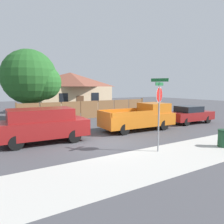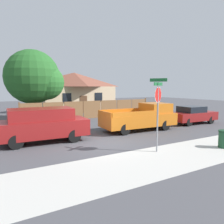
# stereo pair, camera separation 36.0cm
# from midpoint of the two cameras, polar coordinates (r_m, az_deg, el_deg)

# --- Properties ---
(ground_plane) EXTENTS (80.00, 80.00, 0.00)m
(ground_plane) POSITION_cam_midpoint_polar(r_m,az_deg,el_deg) (11.99, -3.20, -8.10)
(ground_plane) COLOR #47474C
(sidewalk_strip) EXTENTS (36.00, 3.20, 0.01)m
(sidewalk_strip) POSITION_cam_midpoint_polar(r_m,az_deg,el_deg) (9.13, 8.01, -12.89)
(sidewalk_strip) COLOR beige
(sidewalk_strip) RESTS_ON ground
(wooden_fence) EXTENTS (13.28, 0.12, 1.78)m
(wooden_fence) POSITION_cam_midpoint_polar(r_m,az_deg,el_deg) (21.29, -6.38, 0.64)
(wooden_fence) COLOR brown
(wooden_fence) RESTS_ON ground
(house) EXTENTS (9.40, 6.22, 4.82)m
(house) POSITION_cam_midpoint_polar(r_m,az_deg,el_deg) (28.16, -11.10, 5.38)
(house) COLOR beige
(house) RESTS_ON ground
(oak_tree) EXTENTS (5.13, 4.89, 6.37)m
(oak_tree) POSITION_cam_midpoint_polar(r_m,az_deg,el_deg) (21.14, -20.60, 8.30)
(oak_tree) COLOR brown
(oak_tree) RESTS_ON ground
(red_suv) EXTENTS (4.84, 2.21, 1.88)m
(red_suv) POSITION_cam_midpoint_polar(r_m,az_deg,el_deg) (12.52, -18.47, -3.08)
(red_suv) COLOR maroon
(red_suv) RESTS_ON ground
(orange_pickup) EXTENTS (5.42, 2.32, 1.86)m
(orange_pickup) POSITION_cam_midpoint_polar(r_m,az_deg,el_deg) (15.54, 6.71, -1.39)
(orange_pickup) COLOR orange
(orange_pickup) RESTS_ON ground
(parked_sedan) EXTENTS (4.13, 2.00, 1.45)m
(parked_sedan) POSITION_cam_midpoint_polar(r_m,az_deg,el_deg) (19.32, 19.11, -0.59)
(parked_sedan) COLOR maroon
(parked_sedan) RESTS_ON ground
(stop_sign) EXTENTS (0.85, 0.77, 3.43)m
(stop_sign) POSITION_cam_midpoint_polar(r_m,az_deg,el_deg) (10.28, 11.22, 2.53)
(stop_sign) COLOR gray
(stop_sign) RESTS_ON ground
(trash_bin) EXTENTS (0.57, 0.57, 0.88)m
(trash_bin) POSITION_cam_midpoint_polar(r_m,az_deg,el_deg) (12.43, 26.37, -6.15)
(trash_bin) COLOR #1E4C2D
(trash_bin) RESTS_ON ground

